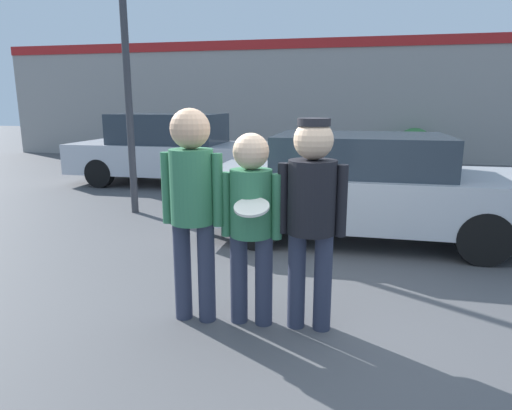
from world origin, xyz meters
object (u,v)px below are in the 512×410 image
person_left (192,195)px  parked_car_near (364,186)px  parked_car_far (173,150)px  person_right (312,204)px  person_middle_with_frisbee (251,214)px  shrub (414,147)px

person_left → parked_car_near: person_left is taller
parked_car_near → parked_car_far: parked_car_far is taller
person_left → person_right: bearing=3.2°
person_middle_with_frisbee → person_right: bearing=2.1°
person_middle_with_frisbee → parked_car_far: 7.23m
person_right → parked_car_near: 2.92m
person_right → shrub: size_ratio=1.56×
parked_car_near → shrub: 8.09m
parked_car_near → parked_car_far: 5.57m
person_middle_with_frisbee → shrub: size_ratio=1.46×
person_left → parked_car_far: (-2.87, 6.43, -0.33)m
parked_car_near → shrub: parked_car_near is taller
person_left → parked_car_far: person_left is taller
shrub → person_right: bearing=-100.5°
person_middle_with_frisbee → shrub: person_middle_with_frisbee is taller
person_right → shrub: bearing=79.5°
person_right → parked_car_near: size_ratio=0.40×
parked_car_near → shrub: (1.54, 7.94, -0.17)m
person_right → person_middle_with_frisbee: bearing=-177.9°
person_left → person_middle_with_frisbee: person_left is taller
person_left → person_right: size_ratio=1.04×
person_right → parked_car_near: (0.45, 2.86, -0.34)m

